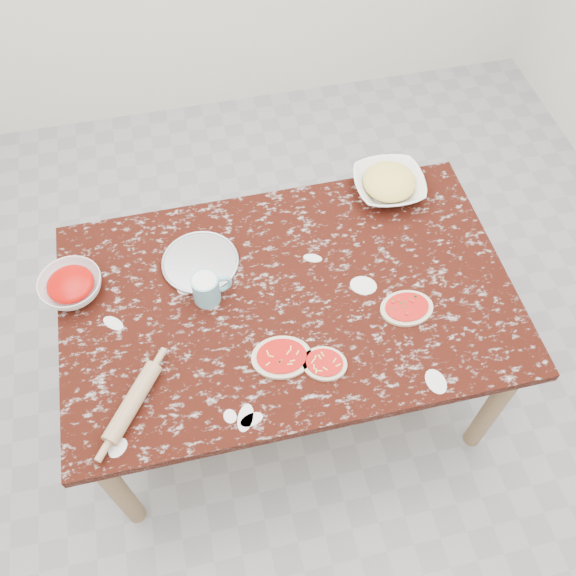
{
  "coord_description": "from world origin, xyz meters",
  "views": [
    {
      "loc": [
        -0.26,
        -1.16,
        2.58
      ],
      "look_at": [
        0.0,
        0.0,
        0.8
      ],
      "focal_mm": 38.4,
      "sensor_mm": 36.0,
      "label": 1
    }
  ],
  "objects_px": {
    "sauce_bowl": "(72,286)",
    "rolling_pin": "(133,402)",
    "flour_mug": "(207,288)",
    "worktable": "(288,308)",
    "cheese_bowl": "(389,185)",
    "pizza_tray": "(200,263)"
  },
  "relations": [
    {
      "from": "flour_mug",
      "to": "worktable",
      "type": "bearing_deg",
      "value": -11.34
    },
    {
      "from": "worktable",
      "to": "flour_mug",
      "type": "height_order",
      "value": "flour_mug"
    },
    {
      "from": "worktable",
      "to": "rolling_pin",
      "type": "xyz_separation_m",
      "value": [
        -0.57,
        -0.3,
        0.11
      ]
    },
    {
      "from": "cheese_bowl",
      "to": "flour_mug",
      "type": "xyz_separation_m",
      "value": [
        -0.77,
        -0.34,
        0.02
      ]
    },
    {
      "from": "sauce_bowl",
      "to": "cheese_bowl",
      "type": "relative_size",
      "value": 0.8
    },
    {
      "from": "sauce_bowl",
      "to": "cheese_bowl",
      "type": "xyz_separation_m",
      "value": [
        1.24,
        0.21,
        -0.0
      ]
    },
    {
      "from": "sauce_bowl",
      "to": "flour_mug",
      "type": "relative_size",
      "value": 1.53
    },
    {
      "from": "worktable",
      "to": "sauce_bowl",
      "type": "relative_size",
      "value": 7.24
    },
    {
      "from": "worktable",
      "to": "rolling_pin",
      "type": "relative_size",
      "value": 5.76
    },
    {
      "from": "worktable",
      "to": "sauce_bowl",
      "type": "bearing_deg",
      "value": 165.9
    },
    {
      "from": "cheese_bowl",
      "to": "worktable",
      "type": "bearing_deg",
      "value": -141.29
    },
    {
      "from": "flour_mug",
      "to": "rolling_pin",
      "type": "bearing_deg",
      "value": -129.64
    },
    {
      "from": "pizza_tray",
      "to": "sauce_bowl",
      "type": "relative_size",
      "value": 1.26
    },
    {
      "from": "flour_mug",
      "to": "sauce_bowl",
      "type": "bearing_deg",
      "value": 164.3
    },
    {
      "from": "worktable",
      "to": "pizza_tray",
      "type": "height_order",
      "value": "pizza_tray"
    },
    {
      "from": "cheese_bowl",
      "to": "rolling_pin",
      "type": "xyz_separation_m",
      "value": [
        -1.07,
        -0.7,
        -0.01
      ]
    },
    {
      "from": "sauce_bowl",
      "to": "rolling_pin",
      "type": "distance_m",
      "value": 0.51
    },
    {
      "from": "cheese_bowl",
      "to": "flour_mug",
      "type": "relative_size",
      "value": 1.93
    },
    {
      "from": "cheese_bowl",
      "to": "sauce_bowl",
      "type": "bearing_deg",
      "value": -170.19
    },
    {
      "from": "worktable",
      "to": "cheese_bowl",
      "type": "distance_m",
      "value": 0.65
    },
    {
      "from": "worktable",
      "to": "flour_mug",
      "type": "distance_m",
      "value": 0.31
    },
    {
      "from": "worktable",
      "to": "pizza_tray",
      "type": "xyz_separation_m",
      "value": [
        -0.28,
        0.21,
        0.09
      ]
    }
  ]
}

